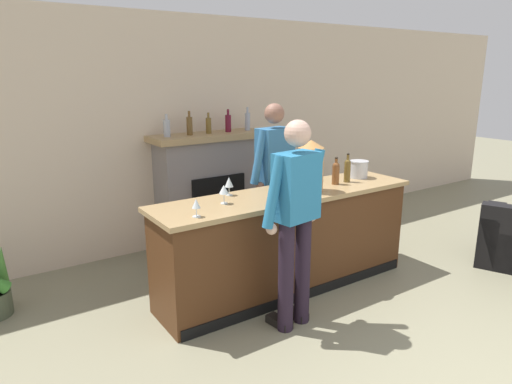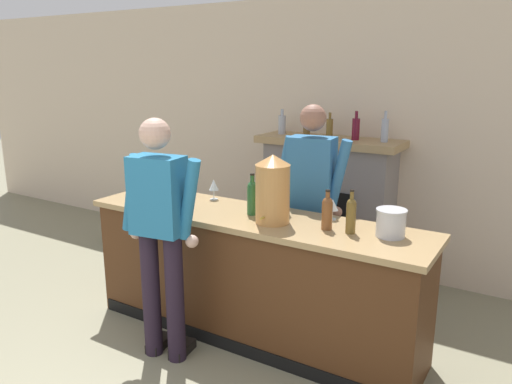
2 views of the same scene
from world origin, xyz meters
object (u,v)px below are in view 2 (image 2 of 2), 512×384
wine_glass_near_bucket (130,190)px  potted_plant_corner (122,222)px  wine_glass_back_row (333,205)px  person_customer (160,231)px  wine_bottle_merlot_tall (284,197)px  fireplace_stone (328,204)px  copper_dispenser (273,189)px  ice_bucket_steel (391,223)px  wine_glass_mid_counter (214,185)px  person_bartender (311,203)px  wine_bottle_burgundy_dark (327,212)px  wine_bottle_chardonnay_pale (252,196)px  wine_bottle_riesling_slim (351,214)px  wine_glass_front_right (180,188)px

wine_glass_near_bucket → potted_plant_corner: bearing=139.7°
wine_glass_back_row → person_customer: bearing=-139.1°
wine_bottle_merlot_tall → wine_glass_near_bucket: 1.30m
person_customer → potted_plant_corner: bearing=142.7°
fireplace_stone → potted_plant_corner: bearing=-168.7°
copper_dispenser → wine_glass_back_row: copper_dispenser is taller
wine_bottle_merlot_tall → ice_bucket_steel: bearing=-6.3°
potted_plant_corner → wine_glass_mid_counter: wine_glass_mid_counter is taller
person_bartender → copper_dispenser: 0.65m
copper_dispenser → wine_bottle_burgundy_dark: copper_dispenser is taller
copper_dispenser → ice_bucket_steel: bearing=10.1°
potted_plant_corner → wine_bottle_chardonnay_pale: wine_bottle_chardonnay_pale is taller
copper_dispenser → wine_bottle_merlot_tall: 0.26m
wine_bottle_merlot_tall → wine_bottle_burgundy_dark: size_ratio=1.07×
wine_bottle_riesling_slim → wine_glass_near_bucket: 1.85m
potted_plant_corner → wine_glass_front_right: bearing=-29.3°
ice_bucket_steel → wine_glass_near_bucket: size_ratio=1.35×
ice_bucket_steel → wine_glass_front_right: (-1.72, -0.07, 0.03)m
potted_plant_corner → wine_bottle_riesling_slim: (3.26, -1.02, 0.88)m
ice_bucket_steel → wine_glass_near_bucket: bearing=-172.7°
person_bartender → ice_bucket_steel: 0.92m
wine_bottle_merlot_tall → wine_glass_front_right: (-0.88, -0.16, -0.01)m
potted_plant_corner → wine_glass_back_row: size_ratio=4.37×
wine_bottle_merlot_tall → wine_bottle_burgundy_dark: 0.46m
wine_glass_near_bucket → wine_bottle_chardonnay_pale: bearing=11.8°
potted_plant_corner → wine_glass_front_right: wine_glass_front_right is taller
wine_bottle_merlot_tall → wine_glass_back_row: 0.38m
wine_glass_mid_counter → wine_glass_back_row: bearing=-0.2°
copper_dispenser → wine_glass_front_right: (-0.91, 0.08, -0.12)m
wine_glass_front_right → wine_glass_mid_counter: bearing=50.2°
potted_plant_corner → wine_glass_back_row: (3.04, -0.80, 0.85)m
person_customer → wine_bottle_riesling_slim: bearing=27.0°
person_customer → wine_bottle_burgundy_dark: bearing=30.6°
fireplace_stone → wine_bottle_merlot_tall: size_ratio=5.62×
person_bartender → ice_bucket_steel: size_ratio=8.89×
copper_dispenser → wine_bottle_merlot_tall: bearing=97.9°
person_bartender → wine_bottle_riesling_slim: 0.78m
wine_bottle_riesling_slim → wine_glass_front_right: size_ratio=1.78×
fireplace_stone → wine_bottle_merlot_tall: 1.42m
fireplace_stone → wine_bottle_chardonnay_pale: bearing=-89.2°
wine_bottle_chardonnay_pale → wine_glass_near_bucket: size_ratio=2.12×
person_customer → ice_bucket_steel: person_customer is taller
wine_bottle_riesling_slim → wine_glass_near_bucket: bearing=-173.9°
wine_bottle_burgundy_dark → wine_glass_back_row: bearing=103.5°
person_bartender → wine_glass_mid_counter: 0.81m
person_bartender → ice_bucket_steel: bearing=-30.1°
wine_bottle_burgundy_dark → wine_bottle_chardonnay_pale: bearing=177.1°
wine_bottle_burgundy_dark → wine_glass_mid_counter: (-1.12, 0.23, -0.00)m
fireplace_stone → wine_glass_near_bucket: size_ratio=11.30×
fireplace_stone → wine_bottle_chardonnay_pale: size_ratio=5.33×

